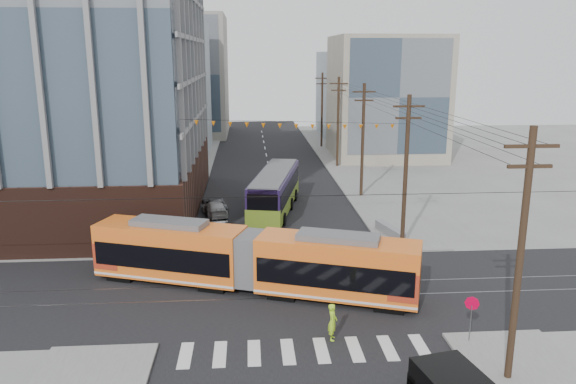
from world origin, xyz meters
name	(u,v)px	position (x,y,z in m)	size (l,w,h in m)	color
ground	(299,322)	(0.00, 0.00, 0.00)	(160.00, 160.00, 0.00)	slate
office_building	(12,46)	(-22.00, 23.00, 14.30)	(30.00, 25.00, 28.60)	#381E16
bg_bldg_nw_near	(141,89)	(-17.00, 52.00, 9.00)	(18.00, 16.00, 18.00)	#8C99A5
bg_bldg_ne_near	(386,97)	(16.00, 48.00, 8.00)	(14.00, 14.00, 16.00)	gray
bg_bldg_nw_far	(179,76)	(-14.00, 72.00, 10.00)	(16.00, 18.00, 20.00)	gray
bg_bldg_ne_far	(369,94)	(18.00, 68.00, 7.00)	(16.00, 16.00, 14.00)	#8C99A5
utility_pole_near	(520,260)	(8.50, -6.00, 5.50)	(0.30, 0.30, 11.00)	black
utility_pole_far	(322,111)	(8.50, 56.00, 5.50)	(0.30, 0.30, 11.00)	black
streetcar	(251,260)	(-2.47, 4.39, 1.88)	(19.54, 2.75, 3.77)	orange
city_bus	(275,191)	(-0.20, 21.51, 1.84)	(2.82, 13.00, 3.68)	#23153D
parked_car_silver	(217,230)	(-5.02, 14.13, 0.69)	(1.46, 4.19, 1.38)	#9D9D9D
parked_car_white	(215,209)	(-5.49, 20.39, 0.62)	(1.73, 4.27, 1.24)	#B8B8B8
parked_car_grey	(215,205)	(-5.58, 21.74, 0.60)	(1.98, 4.29, 1.19)	#46474B
pedestrian	(333,322)	(1.46, -1.97, 0.94)	(0.69, 0.45, 1.89)	#A8E023
stop_sign	(470,322)	(8.04, -2.81, 1.14)	(0.69, 0.69, 2.28)	#C9002C
jersey_barrier	(391,232)	(8.30, 13.47, 0.41)	(0.92, 4.11, 0.82)	gray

